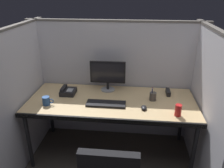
{
  "coord_description": "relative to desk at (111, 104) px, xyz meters",
  "views": [
    {
      "loc": [
        0.24,
        -1.93,
        1.93
      ],
      "look_at": [
        0.0,
        0.35,
        0.92
      ],
      "focal_mm": 35.6,
      "sensor_mm": 36.0,
      "label": 1
    }
  ],
  "objects": [
    {
      "name": "cubicle_partition_left",
      "position": [
        -0.99,
        -0.09,
        0.1
      ],
      "size": [
        0.06,
        1.41,
        1.57
      ],
      "color": "silver",
      "rests_on": "ground"
    },
    {
      "name": "keyboard_main",
      "position": [
        -0.05,
        -0.1,
        0.06
      ],
      "size": [
        0.43,
        0.15,
        0.02
      ],
      "primitive_type": "cube",
      "color": "black",
      "rests_on": "desk"
    },
    {
      "name": "computer_mouse",
      "position": [
        0.36,
        -0.15,
        0.07
      ],
      "size": [
        0.06,
        0.1,
        0.04
      ],
      "color": "black",
      "rests_on": "desk"
    },
    {
      "name": "desk",
      "position": [
        0.0,
        0.0,
        0.0
      ],
      "size": [
        1.9,
        0.8,
        0.74
      ],
      "color": "tan",
      "rests_on": "ground"
    },
    {
      "name": "red_stapler",
      "position": [
        0.66,
        0.23,
        0.08
      ],
      "size": [
        0.04,
        0.15,
        0.06
      ],
      "primitive_type": "cube",
      "color": "black",
      "rests_on": "desk"
    },
    {
      "name": "monitor_center",
      "position": [
        -0.07,
        0.28,
        0.27
      ],
      "size": [
        0.43,
        0.17,
        0.37
      ],
      "color": "gray",
      "rests_on": "desk"
    },
    {
      "name": "desk_phone",
      "position": [
        -0.54,
        0.12,
        0.08
      ],
      "size": [
        0.17,
        0.19,
        0.09
      ],
      "color": "black",
      "rests_on": "desk"
    },
    {
      "name": "soda_can",
      "position": [
        0.7,
        -0.25,
        0.11
      ],
      "size": [
        0.07,
        0.07,
        0.12
      ],
      "primitive_type": "cylinder",
      "color": "red",
      "rests_on": "desk"
    },
    {
      "name": "cubicle_partition_rear",
      "position": [
        0.0,
        0.46,
        0.1
      ],
      "size": [
        2.21,
        0.06,
        1.57
      ],
      "color": "silver",
      "rests_on": "ground"
    },
    {
      "name": "cubicle_partition_right",
      "position": [
        0.99,
        -0.09,
        0.1
      ],
      "size": [
        0.06,
        1.41,
        1.57
      ],
      "color": "silver",
      "rests_on": "ground"
    },
    {
      "name": "coffee_mug",
      "position": [
        -0.7,
        -0.17,
        0.1
      ],
      "size": [
        0.13,
        0.08,
        0.09
      ],
      "color": "#264C8C",
      "rests_on": "desk"
    },
    {
      "name": "pen_cup",
      "position": [
        0.47,
        0.06,
        0.1
      ],
      "size": [
        0.08,
        0.08,
        0.16
      ],
      "color": "#4C4742",
      "rests_on": "desk"
    }
  ]
}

